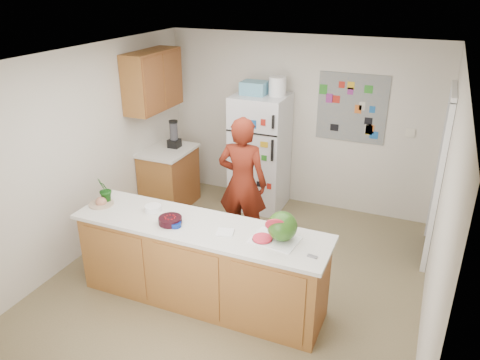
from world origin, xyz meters
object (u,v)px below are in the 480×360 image
at_px(watermelon, 282,226).
at_px(cherry_bowl, 170,220).
at_px(refrigerator, 260,152).
at_px(person, 242,183).

bearing_deg(watermelon, cherry_bowl, -173.71).
distance_m(refrigerator, cherry_bowl, 2.47).
height_order(person, watermelon, person).
relative_size(person, watermelon, 6.00).
bearing_deg(watermelon, person, 127.00).
distance_m(person, watermelon, 1.53).
height_order(person, cherry_bowl, person).
relative_size(refrigerator, person, 0.99).
bearing_deg(person, watermelon, 121.52).
xyz_separation_m(watermelon, cherry_bowl, (-1.14, -0.13, -0.12)).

